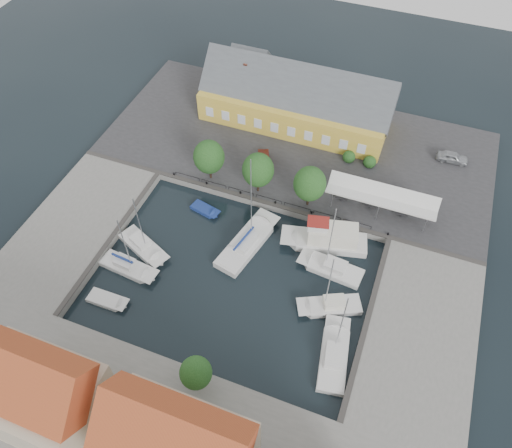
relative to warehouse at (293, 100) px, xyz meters
The scene contains 21 objects.
ground 28.82m from the warehouse, 84.77° to the right, with size 140.00×140.00×0.00m, color black.
north_quay 7.13m from the warehouse, 64.14° to the right, with size 56.00×26.00×1.00m, color #2D2D30.
west_quay 36.24m from the warehouse, 122.58° to the right, with size 12.00×24.00×1.00m, color slate.
east_quay 39.27m from the warehouse, 50.98° to the right, with size 12.00×24.00×1.00m, color slate.
south_bank 49.58m from the warehouse, 86.99° to the right, with size 56.00×14.00×1.00m, color slate.
quay_edge_fittings 23.99m from the warehouse, 83.67° to the right, with size 56.00×24.72×0.40m.
warehouse is the anchor object (origin of this frame).
tent_canopy 21.63m from the warehouse, 39.86° to the right, with size 14.00×4.00×2.83m.
quay_trees 16.37m from the warehouse, 87.91° to the right, with size 18.20×4.20×6.30m.
car_silver 24.55m from the warehouse, ahead, with size 1.77×4.39×1.50m, color #ACAFB4.
car_red 11.64m from the warehouse, 92.34° to the right, with size 1.53×4.40×1.45m, color #5A1B14.
center_sailboat 25.34m from the warehouse, 84.66° to the right, with size 5.36×11.07×14.46m.
trawler 24.36m from the warehouse, 60.97° to the right, with size 11.24×5.62×5.00m.
east_boat_a 28.42m from the warehouse, 61.65° to the right, with size 8.27×3.48×11.43m.
east_boat_b 33.48m from the warehouse, 63.91° to the right, with size 7.64×5.37×10.25m.
east_boat_c 39.48m from the warehouse, 65.08° to the right, with size 4.14×9.18×11.30m.
west_boat_c 31.72m from the warehouse, 107.92° to the right, with size 7.87×5.22×10.41m.
west_boat_d 35.04m from the warehouse, 106.40° to the right, with size 7.73×2.97×10.24m.
launch_sw 39.68m from the warehouse, 104.34° to the right, with size 4.96×1.92×0.98m.
launch_nw 22.47m from the warehouse, 103.24° to the right, with size 4.30×2.49×0.88m.
townhouses 51.81m from the warehouse, 84.99° to the right, with size 36.30×8.50×12.00m.
Camera 1 is at (14.41, -31.76, 50.18)m, focal length 35.00 mm.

